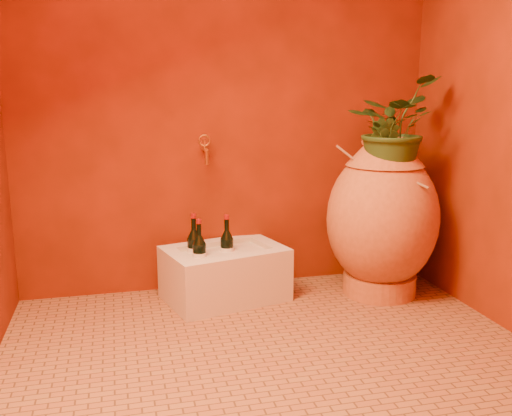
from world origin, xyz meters
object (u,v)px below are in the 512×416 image
object	(u,v)px
amphora	(382,218)
wine_bottle_b	(199,255)
wall_tap	(205,148)
wine_bottle_c	(194,250)
wine_bottle_a	(227,250)
stone_basin	(225,274)

from	to	relation	value
amphora	wine_bottle_b	distance (m)	1.09
wine_bottle_b	wall_tap	xyz separation A→B (m)	(0.07, 0.20, 0.59)
wine_bottle_b	wine_bottle_c	size ratio (longest dim) A/B	0.97
wine_bottle_b	wall_tap	distance (m)	0.62
wine_bottle_a	wine_bottle_b	bearing A→B (deg)	-157.72
amphora	wall_tap	size ratio (longest dim) A/B	5.53
wine_bottle_b	wall_tap	world-z (taller)	wall_tap
wine_bottle_a	wine_bottle_b	size ratio (longest dim) A/B	1.00
wall_tap	wine_bottle_a	bearing A→B (deg)	-52.27
wine_bottle_a	wall_tap	size ratio (longest dim) A/B	1.91
stone_basin	wall_tap	size ratio (longest dim) A/B	4.47
wine_bottle_b	wine_bottle_a	bearing A→B (deg)	22.28
amphora	wine_bottle_b	xyz separation A→B (m)	(-1.07, 0.10, -0.18)
wine_bottle_a	wine_bottle_b	xyz separation A→B (m)	(-0.17, -0.07, -0.00)
wine_bottle_b	wine_bottle_c	xyz separation A→B (m)	(-0.02, 0.10, 0.00)
amphora	stone_basin	bearing A→B (deg)	171.55
stone_basin	wine_bottle_c	xyz separation A→B (m)	(-0.17, 0.07, 0.14)
amphora	wine_bottle_b	world-z (taller)	amphora
amphora	wine_bottle_c	distance (m)	1.12
wine_bottle_b	wine_bottle_c	bearing A→B (deg)	99.12
wine_bottle_b	wall_tap	size ratio (longest dim) A/B	1.91
stone_basin	wine_bottle_b	xyz separation A→B (m)	(-0.15, -0.04, 0.14)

